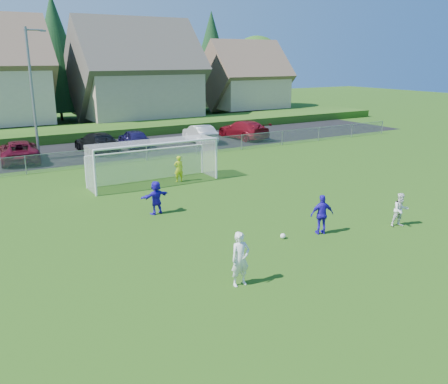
{
  "coord_description": "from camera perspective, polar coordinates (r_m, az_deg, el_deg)",
  "views": [
    {
      "loc": [
        -10.17,
        -9.0,
        7.05
      ],
      "look_at": [
        0.0,
        8.0,
        1.4
      ],
      "focal_mm": 38.0,
      "sensor_mm": 36.0,
      "label": 1
    }
  ],
  "objects": [
    {
      "name": "car_c",
      "position": [
        36.11,
        -23.41,
        4.55
      ],
      "size": [
        2.99,
        5.55,
        1.48
      ],
      "primitive_type": "imported",
      "rotation": [
        0.0,
        0.0,
        3.04
      ],
      "color": "#4E0818",
      "rests_on": "ground"
    },
    {
      "name": "car_g",
      "position": [
        42.76,
        2.31,
        7.52
      ],
      "size": [
        2.71,
        5.74,
        1.62
      ],
      "primitive_type": "imported",
      "rotation": [
        0.0,
        0.0,
        3.22
      ],
      "color": "maroon",
      "rests_on": "ground"
    },
    {
      "name": "player_blue_a",
      "position": [
        19.85,
        11.71,
        -2.67
      ],
      "size": [
        1.06,
        0.7,
        1.67
      ],
      "primitive_type": "imported",
      "rotation": [
        0.0,
        0.0,
        2.81
      ],
      "color": "#2914C1",
      "rests_on": "ground"
    },
    {
      "name": "streetlight",
      "position": [
        35.53,
        -22.0,
        11.23
      ],
      "size": [
        1.38,
        0.18,
        9.0
      ],
      "color": "slate",
      "rests_on": "ground"
    },
    {
      "name": "asphalt_lot",
      "position": [
        38.53,
        -15.11,
        4.84
      ],
      "size": [
        60.0,
        60.0,
        0.0
      ],
      "primitive_type": "plane",
      "color": "black",
      "rests_on": "ground"
    },
    {
      "name": "tree_row",
      "position": [
        58.81,
        -20.61,
        14.81
      ],
      "size": [
        65.98,
        12.36,
        13.8
      ],
      "color": "#382616",
      "rests_on": "ground"
    },
    {
      "name": "chainlink_fence",
      "position": [
        33.25,
        -12.52,
        4.4
      ],
      "size": [
        52.06,
        0.06,
        1.2
      ],
      "color": "gray",
      "rests_on": "ground"
    },
    {
      "name": "soccer_ball",
      "position": [
        19.3,
        7.1,
        -5.28
      ],
      "size": [
        0.22,
        0.22,
        0.22
      ],
      "primitive_type": "sphere",
      "color": "white",
      "rests_on": "ground"
    },
    {
      "name": "car_f",
      "position": [
        40.82,
        -2.94,
        7.03
      ],
      "size": [
        2.09,
        4.72,
        1.51
      ],
      "primitive_type": "imported",
      "rotation": [
        0.0,
        0.0,
        3.03
      ],
      "color": "#B5B5B5",
      "rests_on": "ground"
    },
    {
      "name": "car_d",
      "position": [
        37.84,
        -15.03,
        5.8
      ],
      "size": [
        2.64,
        5.39,
        1.51
      ],
      "primitive_type": "imported",
      "rotation": [
        0.0,
        0.0,
        3.24
      ],
      "color": "black",
      "rests_on": "ground"
    },
    {
      "name": "player_white_a",
      "position": [
        15.14,
        1.98,
        -8.07
      ],
      "size": [
        0.66,
        0.43,
        1.79
      ],
      "primitive_type": "imported",
      "rotation": [
        0.0,
        0.0,
        -0.01
      ],
      "color": "white",
      "rests_on": "ground"
    },
    {
      "name": "houses_row",
      "position": [
        52.87,
        -18.3,
        15.46
      ],
      "size": [
        53.9,
        11.45,
        13.27
      ],
      "color": "tan",
      "rests_on": "ground"
    },
    {
      "name": "goalkeeper",
      "position": [
        27.81,
        -5.48,
        2.8
      ],
      "size": [
        0.58,
        0.4,
        1.54
      ],
      "primitive_type": "imported",
      "rotation": [
        0.0,
        0.0,
        3.09
      ],
      "color": "yellow",
      "rests_on": "ground"
    },
    {
      "name": "soccer_goal",
      "position": [
        27.57,
        -8.65,
        4.39
      ],
      "size": [
        7.42,
        1.9,
        2.5
      ],
      "color": "white",
      "rests_on": "ground"
    },
    {
      "name": "car_e",
      "position": [
        39.25,
        -10.8,
        6.36
      ],
      "size": [
        1.91,
        4.32,
        1.44
      ],
      "primitive_type": "imported",
      "rotation": [
        0.0,
        0.0,
        3.09
      ],
      "color": "#15113E",
      "rests_on": "ground"
    },
    {
      "name": "ground",
      "position": [
        15.3,
        15.94,
        -12.19
      ],
      "size": [
        160.0,
        160.0,
        0.0
      ],
      "primitive_type": "plane",
      "color": "#193D0C",
      "rests_on": "ground"
    },
    {
      "name": "player_blue_b",
      "position": [
        22.17,
        -8.17,
        -0.65
      ],
      "size": [
        1.52,
        0.74,
        1.57
      ],
      "primitive_type": "imported",
      "rotation": [
        0.0,
        0.0,
        3.33
      ],
      "color": "#2914C1",
      "rests_on": "ground"
    },
    {
      "name": "grass_embankment",
      "position": [
        45.64,
        -17.81,
        6.79
      ],
      "size": [
        70.0,
        6.0,
        0.8
      ],
      "primitive_type": "cube",
      "color": "#1E420F",
      "rests_on": "ground"
    },
    {
      "name": "player_white_b",
      "position": [
        21.67,
        20.46,
        -2.05
      ],
      "size": [
        0.86,
        0.76,
        1.48
      ],
      "primitive_type": "imported",
      "rotation": [
        0.0,
        0.0,
        -0.32
      ],
      "color": "white",
      "rests_on": "ground"
    }
  ]
}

